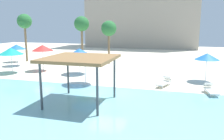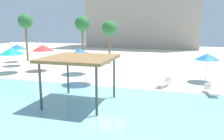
% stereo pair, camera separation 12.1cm
% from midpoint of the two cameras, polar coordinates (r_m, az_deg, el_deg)
% --- Properties ---
extents(ground_plane, '(80.00, 80.00, 0.00)m').
position_cam_midpoint_polar(ground_plane, '(17.10, -0.77, -5.57)').
color(ground_plane, beige).
extents(lagoon_water, '(44.00, 13.50, 0.04)m').
position_cam_midpoint_polar(lagoon_water, '(12.47, -8.08, -12.06)').
color(lagoon_water, '#7AB7C1').
rests_on(lagoon_water, ground).
extents(shade_pavilion, '(4.11, 4.11, 2.96)m').
position_cam_midpoint_polar(shade_pavilion, '(14.33, -7.69, 2.45)').
color(shade_pavilion, '#42474C').
rests_on(shade_pavilion, ground).
extents(beach_umbrella_blue_0, '(2.37, 2.37, 2.56)m').
position_cam_midpoint_polar(beach_umbrella_blue_0, '(23.46, -7.74, 4.43)').
color(beach_umbrella_blue_0, silver).
rests_on(beach_umbrella_blue_0, ground).
extents(beach_umbrella_blue_1, '(2.44, 2.44, 2.67)m').
position_cam_midpoint_polar(beach_umbrella_blue_1, '(19.21, -6.45, 3.31)').
color(beach_umbrella_blue_1, silver).
rests_on(beach_umbrella_blue_1, ground).
extents(beach_umbrella_blue_2, '(2.06, 2.06, 2.49)m').
position_cam_midpoint_polar(beach_umbrella_blue_2, '(21.58, 22.42, 3.05)').
color(beach_umbrella_blue_2, silver).
rests_on(beach_umbrella_blue_2, ground).
extents(beach_umbrella_blue_3, '(2.11, 2.11, 2.58)m').
position_cam_midpoint_polar(beach_umbrella_blue_3, '(30.11, -22.03, 5.28)').
color(beach_umbrella_blue_3, silver).
rests_on(beach_umbrella_blue_3, ground).
extents(beach_umbrella_red_4, '(2.28, 2.28, 2.78)m').
position_cam_midpoint_polar(beach_umbrella_red_4, '(25.95, -16.37, 5.24)').
color(beach_umbrella_red_4, silver).
rests_on(beach_umbrella_red_4, ground).
extents(beach_umbrella_teal_5, '(2.47, 2.47, 2.59)m').
position_cam_midpoint_polar(beach_umbrella_teal_5, '(25.83, -23.22, 4.29)').
color(beach_umbrella_teal_5, silver).
rests_on(beach_umbrella_teal_5, ground).
extents(lounge_chair_0, '(1.23, 1.99, 0.74)m').
position_cam_midpoint_polar(lounge_chair_0, '(19.31, 12.89, -2.89)').
color(lounge_chair_0, white).
rests_on(lounge_chair_0, ground).
extents(lounge_chair_2, '(0.91, 1.97, 0.74)m').
position_cam_midpoint_polar(lounge_chair_2, '(18.10, 23.10, -4.45)').
color(lounge_chair_2, white).
rests_on(lounge_chair_2, ground).
extents(palm_tree_0, '(1.90, 1.90, 5.93)m').
position_cam_midpoint_polar(palm_tree_0, '(30.21, -7.15, 10.89)').
color(palm_tree_0, brown).
rests_on(palm_tree_0, ground).
extents(palm_tree_1, '(1.90, 1.90, 5.37)m').
position_cam_midpoint_polar(palm_tree_1, '(29.27, -0.52, 9.93)').
color(palm_tree_1, brown).
rests_on(palm_tree_1, ground).
extents(palm_tree_2, '(1.90, 1.90, 6.27)m').
position_cam_midpoint_polar(palm_tree_2, '(33.33, -20.30, 10.86)').
color(palm_tree_2, brown).
rests_on(palm_tree_2, ground).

